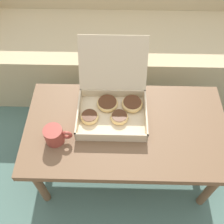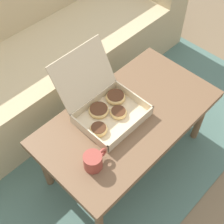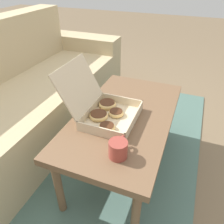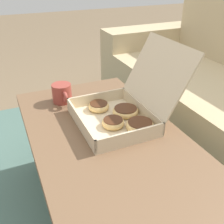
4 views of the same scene
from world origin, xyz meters
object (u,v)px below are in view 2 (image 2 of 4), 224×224
couch (33,58)px  pastry_box (105,105)px  coffee_mug (93,161)px  coffee_table (128,121)px

couch → pastry_box: bearing=-95.0°
couch → coffee_mug: (-0.34, -0.97, 0.19)m
couch → coffee_mug: size_ratio=17.92×
coffee_mug → coffee_table: bearing=13.9°
pastry_box → coffee_table: bearing=-58.9°
coffee_table → pastry_box: (-0.07, 0.11, 0.10)m
couch → coffee_mug: 1.05m
couch → coffee_table: size_ratio=2.35×
couch → pastry_box: (-0.07, -0.78, 0.21)m
couch → coffee_table: (0.00, -0.89, 0.10)m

